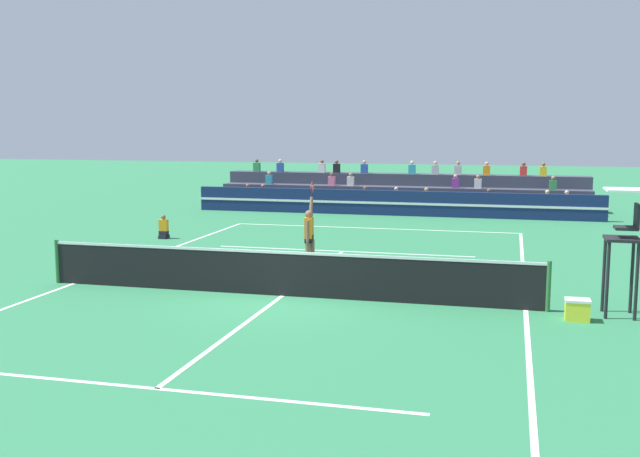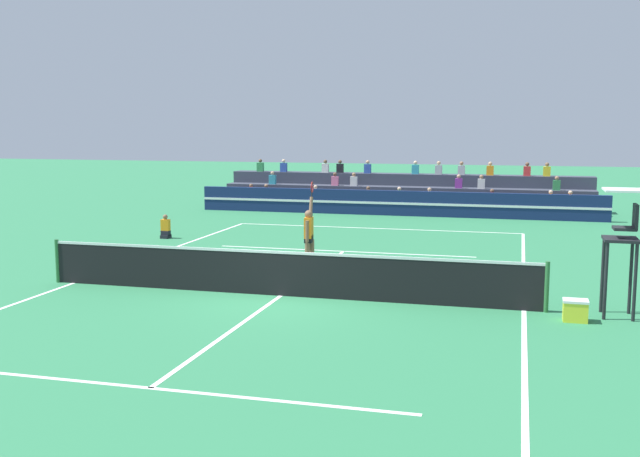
{
  "view_description": "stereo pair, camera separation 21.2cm",
  "coord_description": "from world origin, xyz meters",
  "px_view_note": "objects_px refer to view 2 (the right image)",
  "views": [
    {
      "loc": [
        5.11,
        -16.35,
        3.97
      ],
      "look_at": [
        -0.03,
        3.67,
        1.1
      ],
      "focal_mm": 42.0,
      "sensor_mm": 36.0,
      "label": 1
    },
    {
      "loc": [
        5.32,
        -16.3,
        3.97
      ],
      "look_at": [
        -0.03,
        3.67,
        1.1
      ],
      "focal_mm": 42.0,
      "sensor_mm": 36.0,
      "label": 2
    }
  ],
  "objects_px": {
    "umpire_chair": "(623,235)",
    "ball_kid_courtside": "(166,229)",
    "equipment_cooler": "(575,310)",
    "tennis_ball": "(406,280)",
    "tennis_player": "(309,237)"
  },
  "relations": [
    {
      "from": "umpire_chair",
      "to": "ball_kid_courtside",
      "type": "bearing_deg",
      "value": 151.97
    },
    {
      "from": "umpire_chair",
      "to": "equipment_cooler",
      "type": "xyz_separation_m",
      "value": [
        -0.91,
        -0.63,
        -1.49
      ]
    },
    {
      "from": "umpire_chair",
      "to": "tennis_ball",
      "type": "bearing_deg",
      "value": 153.08
    },
    {
      "from": "tennis_player",
      "to": "tennis_ball",
      "type": "distance_m",
      "value": 2.88
    },
    {
      "from": "umpire_chair",
      "to": "ball_kid_courtside",
      "type": "relative_size",
      "value": 3.16
    },
    {
      "from": "ball_kid_courtside",
      "to": "equipment_cooler",
      "type": "relative_size",
      "value": 1.69
    },
    {
      "from": "tennis_ball",
      "to": "equipment_cooler",
      "type": "relative_size",
      "value": 0.14
    },
    {
      "from": "ball_kid_courtside",
      "to": "equipment_cooler",
      "type": "xyz_separation_m",
      "value": [
        13.2,
        -8.14,
        -0.1
      ]
    },
    {
      "from": "ball_kid_courtside",
      "to": "tennis_player",
      "type": "distance_m",
      "value": 8.14
    },
    {
      "from": "tennis_ball",
      "to": "tennis_player",
      "type": "bearing_deg",
      "value": 172.52
    },
    {
      "from": "umpire_chair",
      "to": "equipment_cooler",
      "type": "distance_m",
      "value": 1.85
    },
    {
      "from": "umpire_chair",
      "to": "tennis_player",
      "type": "relative_size",
      "value": 1.08
    },
    {
      "from": "equipment_cooler",
      "to": "tennis_player",
      "type": "bearing_deg",
      "value": 152.57
    },
    {
      "from": "ball_kid_courtside",
      "to": "tennis_ball",
      "type": "distance_m",
      "value": 10.59
    },
    {
      "from": "tennis_player",
      "to": "tennis_ball",
      "type": "relative_size",
      "value": 36.46
    }
  ]
}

